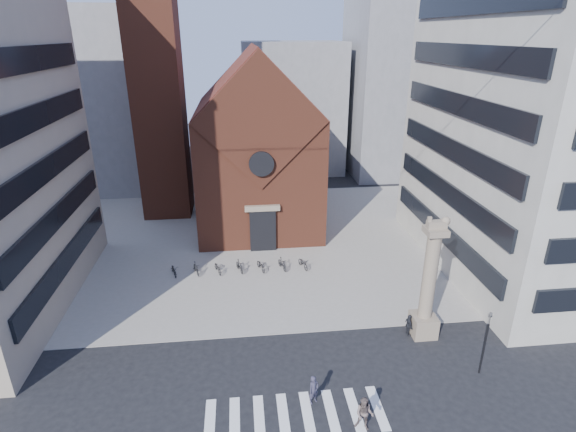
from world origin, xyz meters
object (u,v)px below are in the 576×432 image
(traffic_light, at_px, (485,342))
(lion_column, at_px, (428,290))
(pedestrian_0, at_px, (314,390))
(pedestrian_2, at_px, (409,325))
(scooter_0, at_px, (174,270))
(pedestrian_1, at_px, (364,414))

(traffic_light, bearing_deg, lion_column, 116.46)
(lion_column, height_order, pedestrian_0, lion_column)
(pedestrian_0, relative_size, pedestrian_2, 1.10)
(lion_column, xyz_separation_m, traffic_light, (1.99, -4.00, -1.17))
(lion_column, relative_size, scooter_0, 5.01)
(pedestrian_0, xyz_separation_m, pedestrian_2, (7.34, 5.20, -0.08))
(pedestrian_2, bearing_deg, scooter_0, 54.44)
(pedestrian_0, distance_m, pedestrian_2, 8.99)
(traffic_light, height_order, pedestrian_2, traffic_light)
(traffic_light, relative_size, scooter_0, 2.49)
(lion_column, height_order, pedestrian_1, lion_column)
(lion_column, bearing_deg, pedestrian_0, -148.10)
(traffic_light, distance_m, pedestrian_1, 8.79)
(traffic_light, height_order, pedestrian_1, traffic_light)
(traffic_light, xyz_separation_m, pedestrian_0, (-10.34, -1.20, -1.41))
(pedestrian_0, bearing_deg, pedestrian_2, 3.12)
(lion_column, bearing_deg, scooter_0, 150.55)
(pedestrian_1, bearing_deg, traffic_light, 49.01)
(traffic_light, distance_m, pedestrian_2, 5.22)
(pedestrian_2, bearing_deg, pedestrian_0, 120.65)
(pedestrian_0, bearing_deg, pedestrian_1, -74.36)
(pedestrian_0, height_order, pedestrian_2, pedestrian_0)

